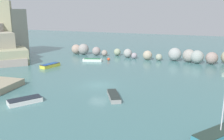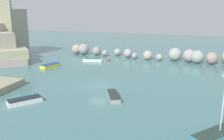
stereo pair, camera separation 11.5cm
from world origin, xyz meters
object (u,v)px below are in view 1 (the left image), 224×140
object	(u,v)px
moored_boat_4	(114,96)
moored_boat_5	(50,65)
moored_boat_2	(92,60)
moored_boat_3	(220,134)
channel_buoy	(109,59)
moored_boat_1	(25,101)

from	to	relation	value
moored_boat_4	moored_boat_5	size ratio (longest dim) A/B	1.01
moored_boat_2	moored_boat_3	size ratio (longest dim) A/B	0.74
moored_boat_2	channel_buoy	bearing A→B (deg)	16.79
moored_boat_2	moored_boat_5	world-z (taller)	moored_boat_5
moored_boat_1	moored_boat_5	bearing A→B (deg)	-120.10
moored_boat_3	moored_boat_4	world-z (taller)	moored_boat_3
channel_buoy	moored_boat_1	size ratio (longest dim) A/B	0.16
moored_boat_2	moored_boat_5	size ratio (longest dim) A/B	1.02
channel_buoy	moored_boat_2	xyz separation A→B (m)	(-2.90, -1.97, -0.03)
channel_buoy	moored_boat_2	bearing A→B (deg)	-145.81
moored_boat_1	moored_boat_4	size ratio (longest dim) A/B	0.97
channel_buoy	moored_boat_4	bearing A→B (deg)	-66.25
moored_boat_2	moored_boat_3	xyz separation A→B (m)	(23.94, -24.73, 0.10)
moored_boat_2	moored_boat_3	distance (m)	34.41
moored_boat_1	moored_boat_3	size ratio (longest dim) A/B	0.71
moored_boat_5	moored_boat_2	bearing A→B (deg)	160.02
channel_buoy	moored_boat_3	bearing A→B (deg)	-51.77
channel_buoy	moored_boat_4	xyz separation A→B (m)	(9.26, -21.04, -0.04)
moored_boat_1	moored_boat_3	xyz separation A→B (m)	(20.76, -0.37, 0.09)
channel_buoy	moored_boat_3	size ratio (longest dim) A/B	0.11
moored_boat_5	moored_boat_3	bearing A→B (deg)	72.54
moored_boat_3	moored_boat_2	bearing A→B (deg)	80.73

